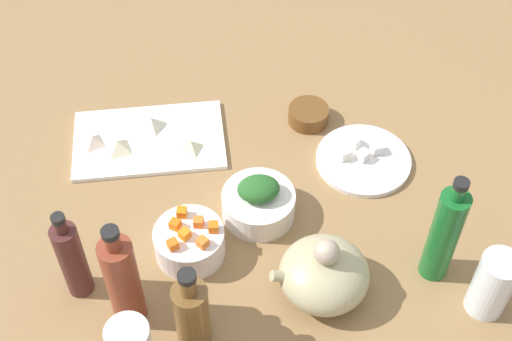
{
  "coord_description": "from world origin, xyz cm",
  "views": [
    {
      "loc": [
        17.43,
        91.46,
        115.01
      ],
      "look_at": [
        0.0,
        0.0,
        8.0
      ],
      "focal_mm": 49.36,
      "sensor_mm": 36.0,
      "label": 1
    }
  ],
  "objects": [
    {
      "name": "tabletop",
      "position": [
        0.0,
        0.0,
        1.5
      ],
      "size": [
        190.0,
        190.0,
        3.0
      ],
      "primitive_type": "cube",
      "color": "olive",
      "rests_on": "ground"
    },
    {
      "name": "cutting_board",
      "position": [
        20.59,
        -16.95,
        3.5
      ],
      "size": [
        33.93,
        22.45,
        1.0
      ],
      "primitive_type": "cube",
      "rotation": [
        0.0,
        0.0,
        -0.07
      ],
      "color": "white",
      "rests_on": "tabletop"
    },
    {
      "name": "plate_tofu",
      "position": [
        -23.73,
        -2.38,
        3.6
      ],
      "size": [
        20.22,
        20.22,
        1.2
      ],
      "primitive_type": "cylinder",
      "color": "white",
      "rests_on": "tabletop"
    },
    {
      "name": "bowl_greens",
      "position": [
        0.84,
        7.06,
        5.92
      ],
      "size": [
        14.54,
        14.54,
        5.83
      ],
      "primitive_type": "cylinder",
      "color": "white",
      "rests_on": "tabletop"
    },
    {
      "name": "bowl_carrots",
      "position": [
        15.38,
        13.71,
        6.16
      ],
      "size": [
        13.37,
        13.37,
        6.31
      ],
      "primitive_type": "cylinder",
      "color": "white",
      "rests_on": "tabletop"
    },
    {
      "name": "bowl_small_side",
      "position": [
        -15.12,
        -16.7,
        4.86
      ],
      "size": [
        8.99,
        8.99,
        3.71
      ],
      "primitive_type": "cylinder",
      "color": "brown",
      "rests_on": "tabletop"
    },
    {
      "name": "teapot",
      "position": [
        -7.25,
        26.57,
        8.41
      ],
      "size": [
        17.8,
        16.3,
        14.45
      ],
      "color": "tan",
      "rests_on": "tabletop"
    },
    {
      "name": "bottle_0",
      "position": [
        16.91,
        31.47,
        11.0
      ],
      "size": [
        6.1,
        6.1,
        19.66
      ],
      "color": "brown",
      "rests_on": "tabletop"
    },
    {
      "name": "bottle_1",
      "position": [
        27.52,
        25.07,
        13.97
      ],
      "size": [
        5.78,
        5.78,
        25.24
      ],
      "color": "brown",
      "rests_on": "tabletop"
    },
    {
      "name": "bottle_2",
      "position": [
        -28.75,
        26.25,
        14.29
      ],
      "size": [
        5.32,
        5.32,
        25.7
      ],
      "color": "#176226",
      "rests_on": "tabletop"
    },
    {
      "name": "bottle_3",
      "position": [
        36.12,
        17.79,
        12.3
      ],
      "size": [
        4.68,
        4.68,
        21.5
      ],
      "color": "#4B2422",
      "rests_on": "tabletop"
    },
    {
      "name": "drinking_glass_1",
      "position": [
        -35.16,
        35.2,
        10.0
      ],
      "size": [
        7.03,
        7.03,
        14.01
      ],
      "primitive_type": "cylinder",
      "color": "white",
      "rests_on": "tabletop"
    },
    {
      "name": "carrot_cube_0",
      "position": [
        17.58,
        12.09,
        10.21
      ],
      "size": [
        2.52,
        2.52,
        1.8
      ],
      "primitive_type": "cube",
      "rotation": [
        0.0,
        0.0,
        2.5
      ],
      "color": "orange",
      "rests_on": "bowl_carrots"
    },
    {
      "name": "carrot_cube_1",
      "position": [
        13.24,
        12.38,
        10.21
      ],
      "size": [
        2.18,
        2.18,
        1.8
      ],
      "primitive_type": "cube",
      "rotation": [
        0.0,
        0.0,
        1.32
      ],
      "color": "orange",
      "rests_on": "bowl_carrots"
    },
    {
      "name": "carrot_cube_2",
      "position": [
        13.15,
        17.1,
        10.21
      ],
      "size": [
        2.52,
        2.52,
        1.8
      ],
      "primitive_type": "cube",
      "rotation": [
        0.0,
        0.0,
        2.22
      ],
      "color": "orange",
      "rests_on": "bowl_carrots"
    },
    {
      "name": "carrot_cube_3",
      "position": [
        18.5,
        16.51,
        10.21
      ],
      "size": [
        2.3,
        2.3,
        1.8
      ],
      "primitive_type": "cube",
      "rotation": [
        0.0,
        0.0,
        0.34
      ],
      "color": "orange",
      "rests_on": "bowl_carrots"
    },
    {
      "name": "carrot_cube_4",
      "position": [
        16.12,
        14.61,
        10.21
      ],
      "size": [
        2.53,
        2.53,
        1.8
      ],
      "primitive_type": "cube",
      "rotation": [
        0.0,
        0.0,
        2.26
      ],
      "color": "orange",
      "rests_on": "bowl_carrots"
    },
    {
      "name": "carrot_cube_5",
      "position": [
        16.04,
        9.55,
        10.21
      ],
      "size": [
        2.19,
        2.19,
        1.8
      ],
      "primitive_type": "cube",
      "rotation": [
        0.0,
        0.0,
        2.89
      ],
      "color": "orange",
      "rests_on": "bowl_carrots"
    },
    {
      "name": "carrot_cube_6",
      "position": [
        10.69,
        14.03,
        10.21
      ],
      "size": [
        2.07,
        2.07,
        1.8
      ],
      "primitive_type": "cube",
      "rotation": [
        0.0,
        0.0,
        2.98
      ],
      "color": "orange",
      "rests_on": "bowl_carrots"
    },
    {
      "name": "chopped_greens_mound",
      "position": [
        0.84,
        7.06,
        10.8
      ],
      "size": [
        8.65,
        7.11,
        3.93
      ],
      "primitive_type": "ellipsoid",
      "rotation": [
        0.0,
        0.0,
        3.08
      ],
      "color": "#275F25",
      "rests_on": "bowl_greens"
    },
    {
      "name": "tofu_cube_0",
      "position": [
        -19.55,
        -3.28,
        5.3
      ],
      "size": [
        2.8,
        2.8,
        2.2
      ],
      "primitive_type": "cube",
      "rotation": [
        0.0,
        0.0,
        0.33
      ],
      "color": "white",
      "rests_on": "plate_tofu"
    },
    {
      "name": "tofu_cube_1",
      "position": [
        -22.79,
        -6.28,
        5.3
      ],
      "size": [
        3.06,
        3.06,
        2.2
      ],
      "primitive_type": "cube",
      "rotation": [
        0.0,
        0.0,
        2.17
      ],
      "color": "white",
      "rests_on": "plate_tofu"
    },
    {
      "name": "tofu_cube_2",
      "position": [
        -23.47,
        -2.2,
        5.3
      ],
      "size": [
        3.0,
        3.0,
        2.2
      ],
      "primitive_type": "cube",
      "rotation": [
        0.0,
        0.0,
        2.09
      ],
      "color": "white",
      "rests_on": "plate_tofu"
    },
    {
      "name": "tofu_cube_3",
      "position": [
        -26.82,
        -3.58,
        5.3
      ],
      "size": [
        2.52,
        2.52,
        2.2
      ],
      "primitive_type": "cube",
      "rotation": [
        0.0,
        0.0,
        1.73
      ],
      "color": "white",
      "rests_on": "plate_tofu"
    },
    {
      "name": "dumpling_0",
      "position": [
        19.54,
        -20.25,
        5.44
      ],
      "size": [
        5.83,
        5.31,
        2.87
      ],
      "primitive_type": "pyramid",
      "rotation": [
        0.0,
        0.0,
        0.19
      ],
      "color": "beige",
      "rests_on": "cutting_board"
    },
    {
      "name": "dumpling_1",
      "position": [
        11.87,
        -12.15,
        5.18
      ],
      "size": [
        5.03,
        5.05,
        2.35
      ],
      "primitive_type": "pyramid",
      "rotation": [
        0.0,
        0.0,
        4.94
      ],
      "color": "beige",
      "rests_on": "cutting_board"
    },
    {
      "name": "dumpling_2",
      "position": [
        32.46,
        -17.63,
        5.11
      ],
      "size": [
        5.58,
        5.63,
        2.23
      ],
      "primitive_type": "pyramid",
      "rotation": [
        0.0,
        0.0,
        4.23
      ],
      "color": "beige",
      "rests_on": "cutting_board"
    },
    {
      "name": "dumpling_3",
      "position": [
        27.18,
        -14.87,
        5.31
      ],
      "size": [
        6.81,
        6.74,
        2.61
      ],
      "primitive_type": "pyramid",
      "rotation": [
        0.0,
        0.0,
        5.66
      ],
      "color": "beige",
      "rests_on": "cutting_board"
    }
  ]
}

